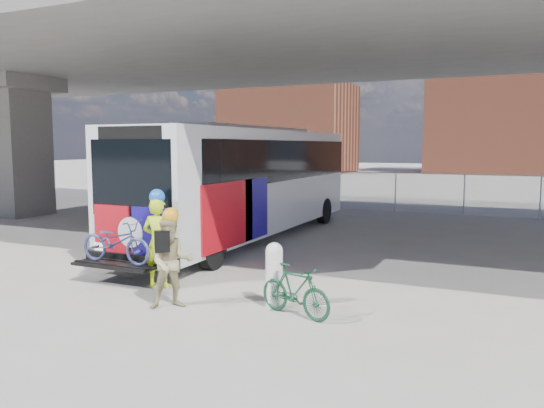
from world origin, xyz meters
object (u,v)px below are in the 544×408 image
Objects in this scene: cyclist_tan at (171,261)px; bike_parked at (295,291)px; cyclist_hivis at (158,240)px; bus at (250,175)px; bollard at (274,273)px.

bike_parked is (2.32, 0.50, -0.43)m from cyclist_tan.
cyclist_hivis reaches higher than cyclist_tan.
bike_parked is at bearing -57.63° from bus.
bus is 6.47m from cyclist_hivis.
bus is at bearing 120.16° from bollard.
cyclist_hivis is (-2.89, 0.29, 0.36)m from bollard.
cyclist_tan is at bearing 119.96° from bike_parked.
bus is 8.39m from bike_parked.
cyclist_tan is at bearing -154.24° from bollard.
cyclist_hivis is 1.36× the size of bike_parked.
bollard is 2.93m from cyclist_hivis.
cyclist_hivis is (0.95, -6.31, -1.07)m from bus.
bollard is 0.69m from bike_parked.
cyclist_hivis is 1.12× the size of cyclist_tan.
bollard reaches higher than bike_parked.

